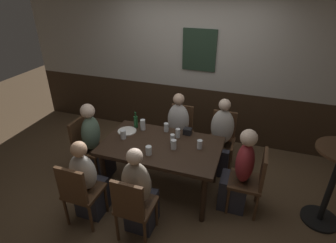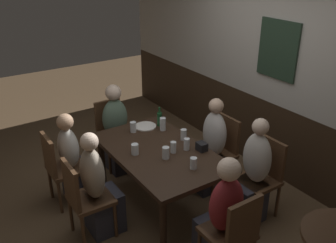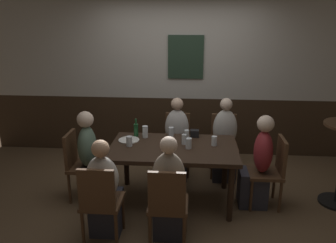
# 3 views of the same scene
# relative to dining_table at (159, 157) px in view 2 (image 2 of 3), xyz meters

# --- Properties ---
(ground_plane) EXTENTS (12.00, 12.00, 0.00)m
(ground_plane) POSITION_rel_dining_table_xyz_m (0.00, 0.00, -0.66)
(ground_plane) COLOR brown
(wall_back) EXTENTS (6.40, 0.13, 2.60)m
(wall_back) POSITION_rel_dining_table_xyz_m (0.00, 1.65, 0.65)
(wall_back) COLOR #332316
(wall_back) RESTS_ON ground_plane
(dining_table) EXTENTS (1.55, 0.93, 0.74)m
(dining_table) POSITION_rel_dining_table_xyz_m (0.00, 0.00, 0.00)
(dining_table) COLOR black
(dining_table) RESTS_ON ground_plane
(chair_left_near) EXTENTS (0.40, 0.40, 0.88)m
(chair_left_near) POSITION_rel_dining_table_xyz_m (-0.68, -0.88, -0.16)
(chair_left_near) COLOR #513521
(chair_left_near) RESTS_ON ground_plane
(chair_head_west) EXTENTS (0.40, 0.40, 0.88)m
(chair_head_west) POSITION_rel_dining_table_xyz_m (-1.19, 0.00, -0.16)
(chair_head_west) COLOR #513521
(chair_head_west) RESTS_ON ground_plane
(chair_right_far) EXTENTS (0.40, 0.40, 0.88)m
(chair_right_far) POSITION_rel_dining_table_xyz_m (0.68, 0.88, -0.16)
(chair_right_far) COLOR #513521
(chair_right_far) RESTS_ON ground_plane
(chair_mid_near) EXTENTS (0.40, 0.40, 0.88)m
(chair_mid_near) POSITION_rel_dining_table_xyz_m (0.00, -0.88, -0.16)
(chair_mid_near) COLOR #513521
(chair_mid_near) RESTS_ON ground_plane
(chair_mid_far) EXTENTS (0.40, 0.40, 0.88)m
(chair_mid_far) POSITION_rel_dining_table_xyz_m (0.00, 0.88, -0.16)
(chair_mid_far) COLOR #513521
(chair_mid_far) RESTS_ON ground_plane
(chair_head_east) EXTENTS (0.40, 0.40, 0.88)m
(chair_head_east) POSITION_rel_dining_table_xyz_m (1.19, 0.00, -0.16)
(chair_head_east) COLOR #513521
(chair_head_east) RESTS_ON ground_plane
(person_left_near) EXTENTS (0.34, 0.37, 1.09)m
(person_left_near) POSITION_rel_dining_table_xyz_m (-0.68, -0.72, -0.20)
(person_left_near) COLOR #2D2D38
(person_left_near) RESTS_ON ground_plane
(person_head_west) EXTENTS (0.37, 0.34, 1.16)m
(person_head_west) POSITION_rel_dining_table_xyz_m (-1.03, 0.00, -0.16)
(person_head_west) COLOR #2D2D38
(person_head_west) RESTS_ON ground_plane
(person_right_far) EXTENTS (0.34, 0.37, 1.17)m
(person_right_far) POSITION_rel_dining_table_xyz_m (0.68, 0.72, -0.17)
(person_right_far) COLOR #2D2D38
(person_right_far) RESTS_ON ground_plane
(person_mid_near) EXTENTS (0.34, 0.37, 1.15)m
(person_mid_near) POSITION_rel_dining_table_xyz_m (0.00, -0.72, -0.18)
(person_mid_near) COLOR #2D2D38
(person_mid_near) RESTS_ON ground_plane
(person_mid_far) EXTENTS (0.34, 0.37, 1.16)m
(person_mid_far) POSITION_rel_dining_table_xyz_m (-0.00, 0.72, -0.17)
(person_mid_far) COLOR #2D2D38
(person_mid_far) RESTS_ON ground_plane
(person_head_east) EXTENTS (0.37, 0.34, 1.16)m
(person_head_east) POSITION_rel_dining_table_xyz_m (1.03, 0.00, -0.16)
(person_head_east) COLOR #2D2D38
(person_head_east) RESTS_ON ground_plane
(tumbler_water) EXTENTS (0.07, 0.07, 0.12)m
(tumbler_water) POSITION_rel_dining_table_xyz_m (0.49, 0.08, 0.13)
(tumbler_water) COLOR silver
(tumbler_water) RESTS_ON dining_table
(pint_glass_amber) EXTENTS (0.06, 0.06, 0.12)m
(pint_glass_amber) POSITION_rel_dining_table_xyz_m (0.12, 0.10, 0.14)
(pint_glass_amber) COLOR silver
(pint_glass_amber) RESTS_ON dining_table
(pint_glass_stout) EXTENTS (0.07, 0.07, 0.13)m
(pint_glass_stout) POSITION_rel_dining_table_xyz_m (0.18, -0.04, 0.14)
(pint_glass_stout) COLOR silver
(pint_glass_stout) RESTS_ON dining_table
(beer_glass_half) EXTENTS (0.07, 0.07, 0.12)m
(beer_glass_half) POSITION_rel_dining_table_xyz_m (-0.05, 0.36, 0.14)
(beer_glass_half) COLOR silver
(beer_glass_half) RESTS_ON dining_table
(beer_glass_tall) EXTENTS (0.08, 0.08, 0.11)m
(beer_glass_tall) POSITION_rel_dining_table_xyz_m (-0.07, -0.26, 0.13)
(beer_glass_tall) COLOR silver
(beer_glass_tall) RESTS_ON dining_table
(pint_glass_pale) EXTENTS (0.07, 0.07, 0.12)m
(pint_glass_pale) POSITION_rel_dining_table_xyz_m (-0.54, -0.02, 0.14)
(pint_glass_pale) COLOR silver
(pint_glass_pale) RESTS_ON dining_table
(highball_clear) EXTENTS (0.07, 0.07, 0.15)m
(highball_clear) POSITION_rel_dining_table_xyz_m (-0.39, 0.29, 0.15)
(highball_clear) COLOR silver
(highball_clear) RESTS_ON dining_table
(tumbler_short) EXTENTS (0.06, 0.06, 0.13)m
(tumbler_short) POSITION_rel_dining_table_xyz_m (0.15, 0.25, 0.14)
(tumbler_short) COLOR silver
(tumbler_short) RESTS_ON dining_table
(beer_bottle_green) EXTENTS (0.06, 0.06, 0.24)m
(beer_bottle_green) POSITION_rel_dining_table_xyz_m (-0.51, 0.33, 0.18)
(beer_bottle_green) COLOR #194723
(beer_bottle_green) RESTS_ON dining_table
(plate_white_large) EXTENTS (0.26, 0.26, 0.01)m
(plate_white_large) POSITION_rel_dining_table_xyz_m (-0.58, 0.17, 0.09)
(plate_white_large) COLOR white
(plate_white_large) RESTS_ON dining_table
(condiment_caddy) EXTENTS (0.11, 0.09, 0.09)m
(condiment_caddy) POSITION_rel_dining_table_xyz_m (0.25, 0.37, 0.13)
(condiment_caddy) COLOR black
(condiment_caddy) RESTS_ON dining_table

